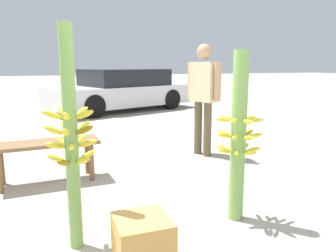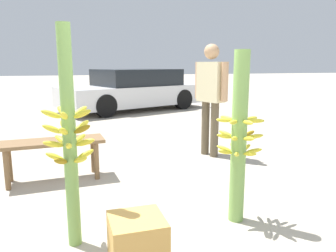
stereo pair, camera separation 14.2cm
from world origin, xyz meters
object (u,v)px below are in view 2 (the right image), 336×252
at_px(banana_stalk_left, 69,139).
at_px(banana_stalk_center, 239,138).
at_px(vendor_person, 211,90).
at_px(produce_crate, 137,243).
at_px(market_bench, 52,147).
at_px(parked_car, 134,90).

height_order(banana_stalk_left, banana_stalk_center, banana_stalk_left).
height_order(vendor_person, produce_crate, vendor_person).
height_order(banana_stalk_center, market_bench, banana_stalk_center).
bearing_deg(market_bench, banana_stalk_left, -86.20).
distance_m(banana_stalk_center, parked_car, 7.48).
xyz_separation_m(banana_stalk_left, market_bench, (-0.20, 1.56, -0.43)).
relative_size(banana_stalk_left, produce_crate, 4.55).
xyz_separation_m(banana_stalk_left, produce_crate, (0.41, -0.45, -0.66)).
distance_m(banana_stalk_left, parked_car, 7.71).
xyz_separation_m(banana_stalk_center, produce_crate, (-1.00, -0.44, -0.57)).
distance_m(vendor_person, produce_crate, 3.09).
bearing_deg(banana_stalk_left, produce_crate, -47.78).
bearing_deg(produce_crate, vendor_person, 56.32).
bearing_deg(parked_car, vendor_person, 160.51).
distance_m(vendor_person, market_bench, 2.39).
relative_size(banana_stalk_left, vendor_person, 1.00).
bearing_deg(market_bench, vendor_person, 8.08).
distance_m(banana_stalk_left, produce_crate, 0.90).
relative_size(vendor_person, parked_car, 0.36).
distance_m(parked_car, produce_crate, 8.06).
distance_m(banana_stalk_left, vendor_person, 2.90).
height_order(vendor_person, market_bench, vendor_person).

